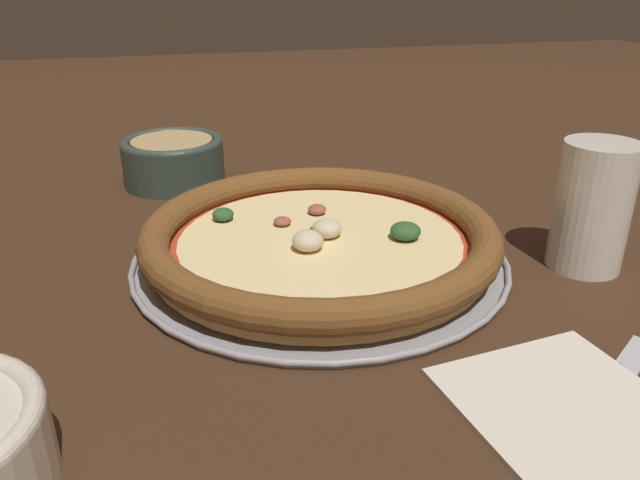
# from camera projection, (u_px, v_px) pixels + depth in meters

# --- Properties ---
(ground_plane) EXTENTS (3.00, 3.00, 0.00)m
(ground_plane) POSITION_uv_depth(u_px,v_px,m) (320.00, 261.00, 0.60)
(ground_plane) COLOR #3D2616
(pizza_tray) EXTENTS (0.36, 0.36, 0.01)m
(pizza_tray) POSITION_uv_depth(u_px,v_px,m) (320.00, 257.00, 0.60)
(pizza_tray) COLOR #9E9EA3
(pizza_tray) RESTS_ON ground_plane
(pizza) EXTENTS (0.34, 0.34, 0.04)m
(pizza) POSITION_uv_depth(u_px,v_px,m) (320.00, 237.00, 0.59)
(pizza) COLOR tan
(pizza) RESTS_ON pizza_tray
(bowl_near) EXTENTS (0.13, 0.13, 0.06)m
(bowl_near) POSITION_uv_depth(u_px,v_px,m) (173.00, 159.00, 0.80)
(bowl_near) COLOR #334238
(bowl_near) RESTS_ON ground_plane
(drinking_cup) EXTENTS (0.07, 0.07, 0.12)m
(drinking_cup) POSITION_uv_depth(u_px,v_px,m) (593.00, 207.00, 0.57)
(drinking_cup) COLOR silver
(drinking_cup) RESTS_ON ground_plane
(napkin) EXTENTS (0.16, 0.15, 0.01)m
(napkin) POSITION_uv_depth(u_px,v_px,m) (571.00, 409.00, 0.40)
(napkin) COLOR beige
(napkin) RESTS_ON ground_plane
(fork) EXTENTS (0.12, 0.16, 0.00)m
(fork) POSITION_uv_depth(u_px,v_px,m) (615.00, 391.00, 0.42)
(fork) COLOR #B7B7BC
(fork) RESTS_ON ground_plane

